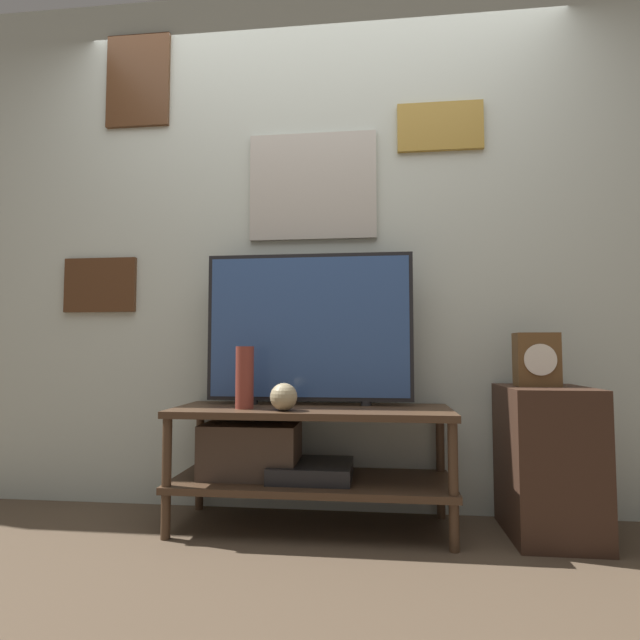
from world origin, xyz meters
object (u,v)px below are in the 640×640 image
object	(u,v)px
vase_tall_ceramic	(245,377)
vase_round_glass	(284,397)
television	(309,327)
mantel_clock	(537,359)

from	to	relation	value
vase_tall_ceramic	vase_round_glass	bearing A→B (deg)	-16.80
television	mantel_clock	bearing A→B (deg)	-4.02
vase_round_glass	television	bearing A→B (deg)	72.12
television	vase_tall_ceramic	xyz separation A→B (m)	(-0.26, -0.18, -0.23)
television	mantel_clock	size ratio (longest dim) A/B	4.21
television	vase_tall_ceramic	world-z (taller)	television
television	vase_round_glass	bearing A→B (deg)	-107.88
vase_round_glass	mantel_clock	distance (m)	1.11
vase_round_glass	mantel_clock	size ratio (longest dim) A/B	0.50
vase_round_glass	vase_tall_ceramic	world-z (taller)	vase_tall_ceramic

